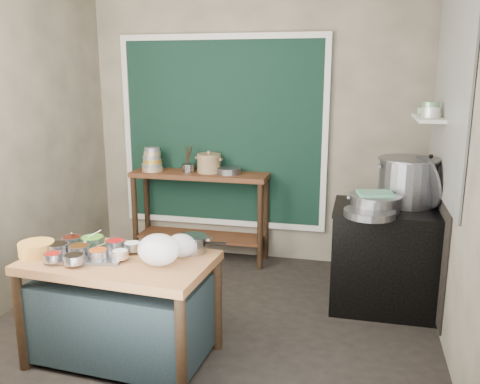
% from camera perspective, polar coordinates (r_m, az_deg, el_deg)
% --- Properties ---
extents(floor, '(3.50, 3.00, 0.02)m').
position_cam_1_polar(floor, '(4.34, -2.59, -13.92)').
color(floor, black).
rests_on(floor, ground).
extents(back_wall, '(3.50, 0.02, 2.80)m').
position_cam_1_polar(back_wall, '(5.36, 1.75, 7.12)').
color(back_wall, gray).
rests_on(back_wall, floor).
extents(left_wall, '(0.02, 3.00, 2.80)m').
position_cam_1_polar(left_wall, '(4.71, -23.91, 5.13)').
color(left_wall, gray).
rests_on(left_wall, floor).
extents(right_wall, '(0.02, 3.00, 2.80)m').
position_cam_1_polar(right_wall, '(3.81, 23.56, 3.49)').
color(right_wall, gray).
rests_on(right_wall, floor).
extents(curtain_panel, '(2.10, 0.02, 1.90)m').
position_cam_1_polar(curtain_panel, '(5.41, -1.99, 6.65)').
color(curtain_panel, black).
rests_on(curtain_panel, back_wall).
extents(curtain_frame, '(2.22, 0.03, 2.02)m').
position_cam_1_polar(curtain_frame, '(5.40, -2.02, 6.63)').
color(curtain_frame, beige).
rests_on(curtain_frame, back_wall).
extents(tile_panel, '(0.02, 1.70, 1.70)m').
position_cam_1_polar(tile_panel, '(4.31, 22.57, 10.62)').
color(tile_panel, '#B2B2AA').
rests_on(tile_panel, right_wall).
extents(soot_patch, '(0.01, 1.30, 1.30)m').
position_cam_1_polar(soot_patch, '(4.59, 21.18, -3.78)').
color(soot_patch, black).
rests_on(soot_patch, right_wall).
extents(wall_shelf, '(0.22, 0.70, 0.03)m').
position_cam_1_polar(wall_shelf, '(4.60, 20.44, 7.79)').
color(wall_shelf, beige).
rests_on(wall_shelf, right_wall).
extents(prep_table, '(1.29, 0.80, 0.75)m').
position_cam_1_polar(prep_table, '(3.70, -13.09, -12.69)').
color(prep_table, '#9C6838').
rests_on(prep_table, floor).
extents(back_counter, '(1.45, 0.40, 0.95)m').
position_cam_1_polar(back_counter, '(5.46, -4.48, -2.70)').
color(back_counter, '#502B16').
rests_on(back_counter, floor).
extents(stove_block, '(0.90, 0.68, 0.85)m').
position_cam_1_polar(stove_block, '(4.54, 16.13, -7.24)').
color(stove_block, black).
rests_on(stove_block, floor).
extents(stove_top, '(0.92, 0.69, 0.03)m').
position_cam_1_polar(stove_top, '(4.41, 16.49, -1.87)').
color(stove_top, black).
rests_on(stove_top, stove_block).
extents(condiment_tray, '(0.55, 0.44, 0.02)m').
position_cam_1_polar(condiment_tray, '(3.64, -16.56, -6.79)').
color(condiment_tray, gray).
rests_on(condiment_tray, prep_table).
extents(condiment_bowls, '(0.62, 0.48, 0.07)m').
position_cam_1_polar(condiment_bowls, '(3.65, -16.80, -6.05)').
color(condiment_bowls, gray).
rests_on(condiment_bowls, condiment_tray).
extents(yellow_basin, '(0.29, 0.29, 0.09)m').
position_cam_1_polar(yellow_basin, '(3.78, -21.88, -5.91)').
color(yellow_basin, gold).
rests_on(yellow_basin, prep_table).
extents(saucepan, '(0.25, 0.25, 0.12)m').
position_cam_1_polar(saucepan, '(3.57, -5.40, -5.82)').
color(saucepan, gray).
rests_on(saucepan, prep_table).
extents(plastic_bag_a, '(0.33, 0.30, 0.21)m').
position_cam_1_polar(plastic_bag_a, '(3.36, -9.13, -6.41)').
color(plastic_bag_a, white).
rests_on(plastic_bag_a, prep_table).
extents(plastic_bag_b, '(0.25, 0.23, 0.16)m').
position_cam_1_polar(plastic_bag_b, '(3.49, -6.63, -5.98)').
color(plastic_bag_b, white).
rests_on(plastic_bag_b, prep_table).
extents(bowl_stack, '(0.23, 0.23, 0.25)m').
position_cam_1_polar(bowl_stack, '(5.48, -9.85, 3.49)').
color(bowl_stack, tan).
rests_on(bowl_stack, back_counter).
extents(utensil_cup, '(0.18, 0.18, 0.09)m').
position_cam_1_polar(utensil_cup, '(5.39, -5.80, 2.72)').
color(utensil_cup, gray).
rests_on(utensil_cup, back_counter).
extents(ceramic_crock, '(0.31, 0.31, 0.18)m').
position_cam_1_polar(ceramic_crock, '(5.33, -3.51, 3.14)').
color(ceramic_crock, olive).
rests_on(ceramic_crock, back_counter).
extents(wide_bowl, '(0.31, 0.31, 0.06)m').
position_cam_1_polar(wide_bowl, '(5.26, -1.24, 2.39)').
color(wide_bowl, gray).
rests_on(wide_bowl, back_counter).
extents(stock_pot, '(0.66, 0.66, 0.40)m').
position_cam_1_polar(stock_pot, '(4.51, 18.29, 1.14)').
color(stock_pot, gray).
rests_on(stock_pot, stove_top).
extents(pot_lid, '(0.27, 0.46, 0.45)m').
position_cam_1_polar(pot_lid, '(4.44, 20.18, 1.10)').
color(pot_lid, gray).
rests_on(pot_lid, stove_top).
extents(steamer, '(0.49, 0.49, 0.14)m').
position_cam_1_polar(steamer, '(4.24, 14.92, -1.20)').
color(steamer, gray).
rests_on(steamer, stove_top).
extents(green_cloth, '(0.31, 0.26, 0.02)m').
position_cam_1_polar(green_cloth, '(4.22, 14.98, -0.16)').
color(green_cloth, '#5CA97C').
rests_on(green_cloth, steamer).
extents(shallow_pan, '(0.50, 0.50, 0.05)m').
position_cam_1_polar(shallow_pan, '(4.08, 14.35, -2.32)').
color(shallow_pan, gray).
rests_on(shallow_pan, stove_top).
extents(shelf_bowl_stack, '(0.16, 0.16, 0.13)m').
position_cam_1_polar(shelf_bowl_stack, '(4.49, 20.67, 8.60)').
color(shelf_bowl_stack, silver).
rests_on(shelf_bowl_stack, wall_shelf).
extents(shelf_bowl_green, '(0.19, 0.19, 0.05)m').
position_cam_1_polar(shelf_bowl_green, '(4.86, 20.14, 8.54)').
color(shelf_bowl_green, gray).
rests_on(shelf_bowl_green, wall_shelf).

